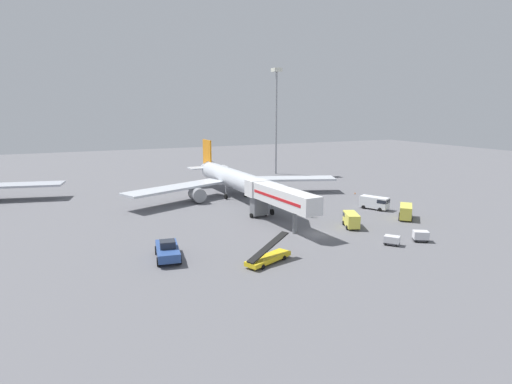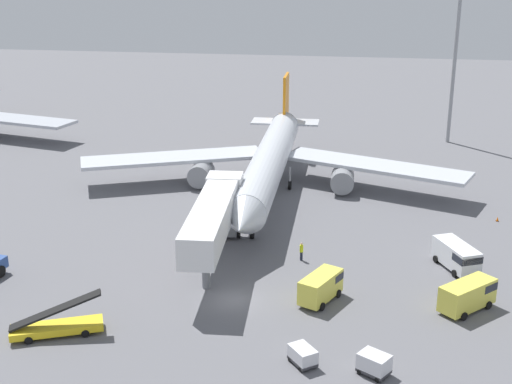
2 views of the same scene
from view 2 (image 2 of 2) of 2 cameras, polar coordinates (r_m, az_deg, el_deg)
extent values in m
plane|color=slate|center=(59.16, -1.85, -8.74)|extent=(300.00, 300.00, 0.00)
cylinder|color=silver|center=(83.10, 1.08, 2.45)|extent=(4.80, 35.97, 3.99)
cone|color=silver|center=(64.25, -1.10, -2.51)|extent=(4.01, 4.34, 3.91)
cone|color=silver|center=(103.49, 2.51, 5.86)|extent=(3.94, 6.69, 3.79)
cube|color=orange|center=(101.12, 2.45, 7.70)|extent=(0.48, 5.20, 6.38)
cube|color=silver|center=(101.18, 3.75, 5.66)|extent=(4.87, 3.88, 0.24)
cube|color=silver|center=(101.63, 1.05, 5.76)|extent=(4.87, 3.88, 0.24)
cube|color=silver|center=(86.02, 9.65, 2.13)|extent=(23.02, 12.86, 0.44)
cube|color=silver|center=(88.75, -6.72, 2.78)|extent=(22.85, 13.73, 0.44)
cylinder|color=gray|center=(84.95, 7.03, 1.00)|extent=(2.85, 3.67, 2.77)
cylinder|color=gray|center=(86.88, -4.48, 1.48)|extent=(2.85, 3.67, 2.77)
cylinder|color=gray|center=(70.69, -0.31, -2.51)|extent=(0.28, 0.28, 2.27)
cylinder|color=black|center=(71.11, -0.31, -3.36)|extent=(0.37, 1.11, 1.10)
cylinder|color=gray|center=(85.59, 2.77, 1.29)|extent=(0.28, 0.28, 2.27)
cylinder|color=black|center=(85.94, 2.75, 0.57)|extent=(0.37, 1.11, 1.10)
cylinder|color=gray|center=(86.10, -0.28, 1.42)|extent=(0.28, 0.28, 2.27)
cylinder|color=black|center=(86.45, -0.27, 0.70)|extent=(0.37, 1.11, 1.10)
cube|color=silver|center=(62.24, -3.66, -2.22)|extent=(4.05, 16.47, 2.70)
cube|color=red|center=(62.49, -5.04, -2.17)|extent=(0.93, 13.67, 0.44)
cube|color=silver|center=(70.39, -2.54, 0.30)|extent=(3.62, 3.02, 2.84)
cube|color=#232833|center=(71.53, -2.40, 0.82)|extent=(3.31, 0.45, 0.90)
cube|color=slate|center=(70.84, -2.57, -2.16)|extent=(2.66, 1.96, 3.32)
cylinder|color=black|center=(71.65, -3.68, -3.36)|extent=(0.35, 0.82, 0.80)
cylinder|color=black|center=(71.26, -1.42, -3.45)|extent=(0.35, 0.82, 0.80)
cylinder|color=slate|center=(60.52, -4.08, -6.16)|extent=(0.70, 0.70, 3.72)
cylinder|color=black|center=(66.79, -20.07, -6.08)|extent=(0.57, 1.15, 1.10)
cube|color=yellow|center=(55.94, -15.84, -10.56)|extent=(6.98, 4.42, 0.55)
cube|color=black|center=(55.25, -15.98, -9.22)|extent=(6.69, 3.67, 2.36)
cylinder|color=black|center=(56.78, -13.72, -10.22)|extent=(0.64, 0.44, 0.60)
cylinder|color=black|center=(55.23, -13.68, -11.09)|extent=(0.64, 0.44, 0.60)
cylinder|color=black|center=(57.00, -17.89, -10.51)|extent=(0.64, 0.44, 0.60)
cylinder|color=black|center=(55.45, -17.98, -11.39)|extent=(0.64, 0.44, 0.60)
cube|color=#E5DB4C|center=(59.48, 16.78, -7.99)|extent=(4.93, 4.97, 2.10)
cube|color=#1E232D|center=(60.56, 17.82, -7.12)|extent=(2.54, 2.53, 0.67)
cylinder|color=black|center=(61.55, 16.91, -8.10)|extent=(0.72, 0.73, 0.68)
cylinder|color=black|center=(60.62, 18.31, -8.69)|extent=(0.72, 0.73, 0.68)
cylinder|color=black|center=(59.28, 15.04, -9.00)|extent=(0.72, 0.73, 0.68)
cylinder|color=black|center=(58.30, 16.47, -9.63)|extent=(0.72, 0.73, 0.68)
cube|color=#E5DB4C|center=(58.65, 5.27, -7.65)|extent=(3.58, 4.86, 2.02)
cube|color=#1E232D|center=(59.67, 6.00, -6.72)|extent=(2.32, 2.10, 0.65)
cylinder|color=black|center=(60.55, 5.15, -7.77)|extent=(0.59, 0.76, 0.68)
cylinder|color=black|center=(59.81, 6.65, -8.18)|extent=(0.59, 0.76, 0.68)
cylinder|color=black|center=(58.39, 3.79, -8.79)|extent=(0.59, 0.76, 0.68)
cylinder|color=black|center=(57.62, 5.34, -9.23)|extent=(0.59, 0.76, 0.68)
cube|color=white|center=(66.72, 15.94, -4.93)|extent=(4.12, 5.64, 2.08)
cube|color=#1E232D|center=(65.18, 16.79, -5.15)|extent=(2.61, 2.42, 0.66)
cylinder|color=black|center=(66.39, 17.33, -6.13)|extent=(0.63, 0.77, 0.68)
cylinder|color=black|center=(65.37, 15.86, -6.38)|extent=(0.63, 0.77, 0.68)
cylinder|color=black|center=(68.86, 15.87, -5.07)|extent=(0.63, 0.77, 0.68)
cylinder|color=black|center=(67.88, 14.44, -5.29)|extent=(0.63, 0.77, 0.68)
cube|color=#38383D|center=(50.64, 3.80, -13.51)|extent=(2.31, 2.43, 0.22)
cube|color=silver|center=(50.34, 3.81, -12.96)|extent=(2.31, 2.43, 0.92)
cylinder|color=black|center=(50.93, 2.76, -13.43)|extent=(0.32, 0.36, 0.36)
cylinder|color=black|center=(51.49, 3.95, -13.06)|extent=(0.32, 0.36, 0.36)
cylinder|color=black|center=(49.91, 3.63, -14.18)|extent=(0.32, 0.36, 0.36)
cylinder|color=black|center=(50.48, 4.85, -13.80)|extent=(0.32, 0.36, 0.36)
cube|color=#38383D|center=(50.18, 9.53, -14.09)|extent=(2.51, 2.33, 0.22)
cube|color=silver|center=(49.82, 9.57, -13.44)|extent=(2.51, 2.33, 1.12)
cylinder|color=black|center=(50.44, 10.65, -14.12)|extent=(0.37, 0.29, 0.36)
cylinder|color=black|center=(49.45, 9.82, -14.80)|extent=(0.37, 0.29, 0.36)
cylinder|color=black|center=(51.04, 9.24, -13.60)|extent=(0.37, 0.29, 0.36)
cylinder|color=black|center=(50.06, 8.39, -14.26)|extent=(0.37, 0.29, 0.36)
cylinder|color=#1E2333|center=(66.30, 3.70, -5.21)|extent=(0.32, 0.32, 0.86)
cylinder|color=#D8EA19|center=(65.99, 3.71, -4.60)|extent=(0.42, 0.42, 0.68)
sphere|color=tan|center=(65.80, 3.72, -4.22)|extent=(0.23, 0.23, 0.23)
cube|color=black|center=(80.14, 18.99, -2.24)|extent=(0.32, 0.32, 0.03)
cone|color=orange|center=(80.05, 19.01, -2.08)|extent=(0.27, 0.27, 0.47)
cube|color=#B7BCC6|center=(116.27, -19.39, 5.63)|extent=(22.63, 10.10, 0.44)
cylinder|color=#93969B|center=(109.49, 15.91, 11.23)|extent=(0.56, 0.56, 28.74)
camera|label=1|loc=(45.51, -78.53, -7.54)|focal=29.83mm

